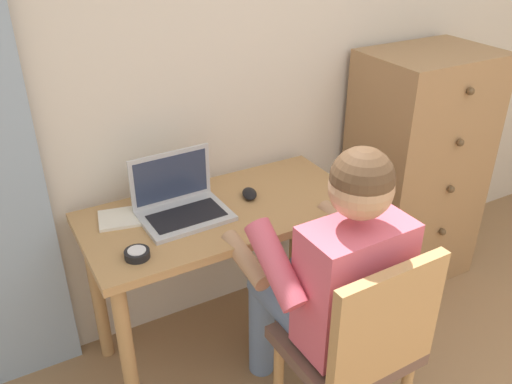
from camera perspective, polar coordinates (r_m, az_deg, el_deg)
wall_back at (r=2.50m, az=3.04°, el=14.91°), size 4.80×0.05×2.50m
desk at (r=2.25m, az=-3.47°, el=-4.51°), size 1.13×0.55×0.74m
dresser at (r=2.90m, az=16.53°, el=2.24°), size 0.62×0.48×1.22m
chair at (r=1.94m, az=10.78°, el=-15.66°), size 0.43×0.41×0.90m
person_seated at (r=1.93m, az=7.74°, el=-8.60°), size 0.54×0.59×1.21m
laptop at (r=2.15m, az=-7.99°, el=-1.11°), size 0.35×0.26×0.24m
computer_mouse at (r=2.26m, az=-0.70°, el=-0.18°), size 0.09×0.11×0.03m
desk_clock at (r=1.94m, az=-12.46°, el=-6.41°), size 0.09×0.09×0.03m
notebook_pad at (r=2.18m, az=-13.58°, el=-2.63°), size 0.24×0.19×0.01m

